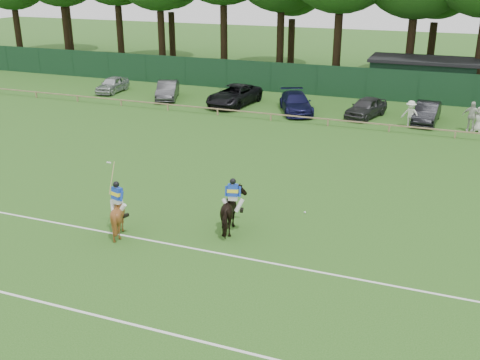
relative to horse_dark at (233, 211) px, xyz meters
The scene contains 20 objects.
ground 1.62m from the horse_dark, 135.77° to the right, with size 160.00×160.00×0.00m, color #1E4C14.
horse_dark is the anchor object (origin of this frame).
horse_chestnut 4.52m from the horse_dark, 156.61° to the right, with size 1.33×1.49×1.64m, color brown.
sedan_silver 28.56m from the horse_dark, 132.60° to the left, with size 1.54×3.82×1.30m, color #B9BCBE.
sedan_grey 24.63m from the horse_dark, 124.04° to the left, with size 1.50×4.31×1.42m, color #2C2D2F.
suv_black 21.90m from the horse_dark, 111.52° to the left, with size 2.52×5.46×1.52m, color black.
sedan_navy 20.03m from the horse_dark, 98.55° to the left, with size 1.99×4.89×1.42m, color #12133B.
hatch_grey 20.38m from the horse_dark, 84.42° to the left, with size 1.65×4.11×1.40m, color #323234.
estate_black 21.14m from the horse_dark, 73.34° to the left, with size 1.47×4.23×1.39m, color black.
spectator_left 19.29m from the horse_dark, 74.59° to the left, with size 1.16×0.67×1.79m, color silver.
spectator_mid 21.07m from the horse_dark, 65.16° to the left, with size 1.14×0.47×1.95m, color beige.
spectator_right 21.34m from the horse_dark, 64.10° to the left, with size 0.79×0.51×1.61m, color silver.
rider_dark 0.76m from the horse_dark, 75.40° to the right, with size 0.93×0.49×1.41m.
rider_chestnut 4.59m from the horse_dark, 156.53° to the right, with size 0.92×0.74×2.05m.
polo_ball 3.61m from the horse_dark, 50.09° to the left, with size 0.09×0.09×0.09m, color silver.
pitch_lines 4.65m from the horse_dark, 102.47° to the right, with size 60.00×5.10×0.01m.
pitch_rail 17.07m from the horse_dark, 93.31° to the left, with size 62.10×0.10×0.50m.
perimeter_fence 26.06m from the horse_dark, 92.17° to the left, with size 92.08×0.08×2.50m.
utility_shed 29.48m from the horse_dark, 80.20° to the left, with size 8.40×4.40×3.04m.
tree_row 34.07m from the horse_dark, 88.29° to the left, with size 96.00×12.00×21.00m, color #26561C, non-canonical shape.
Camera 1 is at (8.58, -17.96, 9.98)m, focal length 42.00 mm.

